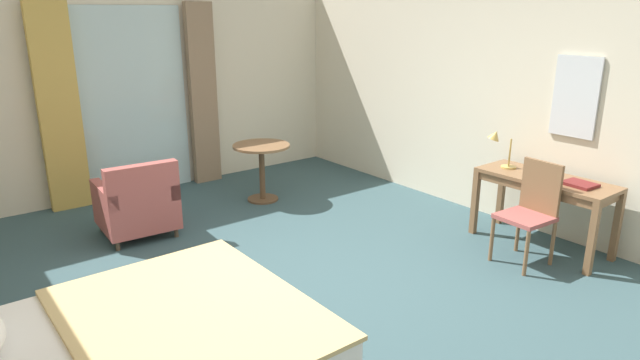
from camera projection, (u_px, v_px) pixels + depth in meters
name	position (u px, v px, depth m)	size (l,w,h in m)	color
ground	(305.00, 297.00, 4.67)	(6.20, 7.65, 0.10)	#334C51
wall_back	(138.00, 88.00, 6.95)	(5.80, 0.12, 2.65)	beige
wall_right	(517.00, 102.00, 5.92)	(0.12, 7.25, 2.65)	beige
balcony_glass_door	(134.00, 102.00, 6.88)	(1.35, 0.02, 2.33)	silver
curtain_panel_left	(59.00, 109.00, 6.28)	(0.45, 0.10, 2.38)	tan
curtain_panel_right	(203.00, 95.00, 7.33)	(0.37, 0.10, 2.38)	#897056
writing_desk	(545.00, 186.00, 5.36)	(0.54, 1.31, 0.72)	brown
desk_chair	(531.00, 208.00, 5.07)	(0.45, 0.44, 0.96)	#9E4C47
desk_lamp	(499.00, 143.00, 5.62)	(0.24, 0.28, 0.40)	tan
closed_book	(580.00, 184.00, 5.08)	(0.22, 0.28, 0.03)	maroon
armchair_by_window	(137.00, 205.00, 5.71)	(0.76, 0.76, 0.83)	#9E4C47
round_cafe_table	(262.00, 159.00, 6.74)	(0.70, 0.70, 0.71)	brown
wall_mirror	(575.00, 97.00, 5.32)	(0.02, 0.45, 0.78)	silver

